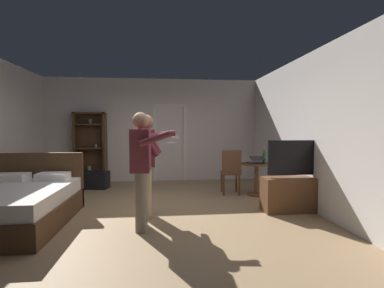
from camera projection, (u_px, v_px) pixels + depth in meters
name	position (u px, v px, depth m)	size (l,w,h in m)	color
ground_plane	(149.00, 214.00, 4.68)	(6.64, 6.64, 0.00)	#997A56
wall_back	(154.00, 130.00, 7.65)	(6.00, 0.12, 2.82)	silver
wall_right	(314.00, 131.00, 4.91)	(0.12, 6.28, 2.82)	silver
doorway_frame	(170.00, 137.00, 7.63)	(0.93, 0.08, 2.13)	white
bed	(15.00, 205.00, 4.15)	(1.53, 1.97, 1.02)	#4C331E
bookshelf	(91.00, 145.00, 7.27)	(0.81, 0.32, 1.88)	#4C331E
tv_flatscreen	(296.00, 190.00, 4.85)	(1.18, 0.40, 1.26)	brown
side_table	(256.00, 174.00, 6.00)	(0.67, 0.67, 0.70)	brown
laptop	(256.00, 161.00, 5.94)	(0.35, 0.35, 0.16)	black
bottle_on_table	(264.00, 158.00, 5.91)	(0.06, 0.06, 0.29)	#195718
wooden_chair	(231.00, 170.00, 6.05)	(0.45, 0.45, 0.99)	brown
person_blue_shirt	(142.00, 161.00, 3.96)	(0.63, 0.62, 1.69)	gray
person_striped_shirt	(148.00, 158.00, 4.54)	(0.66, 0.56, 1.68)	tan
suitcase_dark	(97.00, 180.00, 6.68)	(0.55, 0.34, 0.42)	black
suitcase_small	(95.00, 181.00, 6.80)	(0.60, 0.30, 0.32)	black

